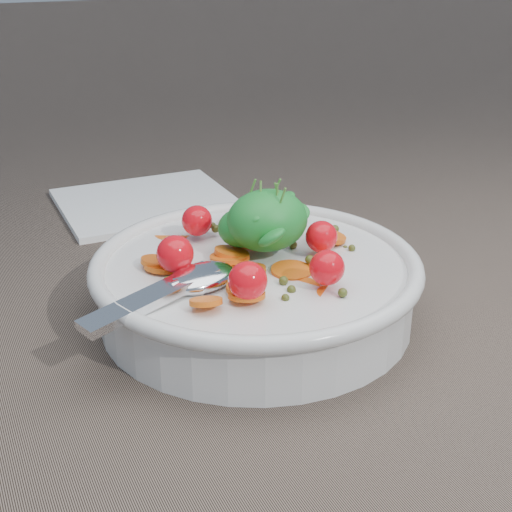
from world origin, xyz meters
name	(u,v)px	position (x,y,z in m)	size (l,w,h in m)	color
ground	(258,300)	(0.00, 0.00, 0.00)	(6.00, 6.00, 0.00)	#715F50
bowl	(256,282)	(-0.01, -0.02, 0.03)	(0.26, 0.24, 0.10)	white
napkin	(147,202)	(-0.01, 0.25, 0.00)	(0.18, 0.15, 0.01)	white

